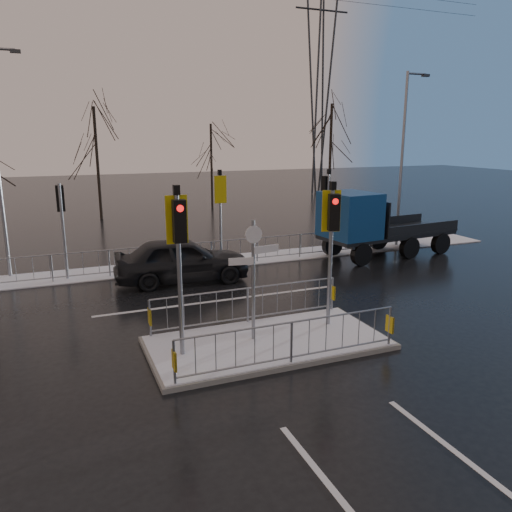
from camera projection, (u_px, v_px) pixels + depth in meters
name	position (u px, v px, depth m)	size (l,w,h in m)	color
ground	(267.00, 345.00, 12.71)	(120.00, 120.00, 0.00)	black
snow_verge	(184.00, 265.00, 20.45)	(30.00, 2.00, 0.04)	white
lane_markings	(272.00, 350.00, 12.41)	(8.00, 11.38, 0.01)	silver
traffic_island	(267.00, 331.00, 12.63)	(6.00, 3.04, 4.15)	slate
far_kerb_fixtures	(194.00, 243.00, 19.86)	(18.00, 0.65, 3.83)	gray
car_far_lane	(182.00, 260.00, 18.05)	(1.93, 4.81, 1.64)	black
flatbed_truck	(366.00, 223.00, 21.40)	(6.43, 2.89, 2.89)	black
tree_far_a	(96.00, 141.00, 30.64)	(3.75, 3.75, 7.08)	black
tree_far_b	(211.00, 150.00, 35.52)	(3.25, 3.25, 6.14)	black
tree_far_c	(331.00, 136.00, 35.52)	(4.00, 4.00, 7.55)	black
street_lamp_right	(404.00, 153.00, 23.19)	(1.25, 0.18, 8.00)	gray
pylon_wires	(309.00, 66.00, 43.28)	(70.00, 2.38, 19.97)	#2D3033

